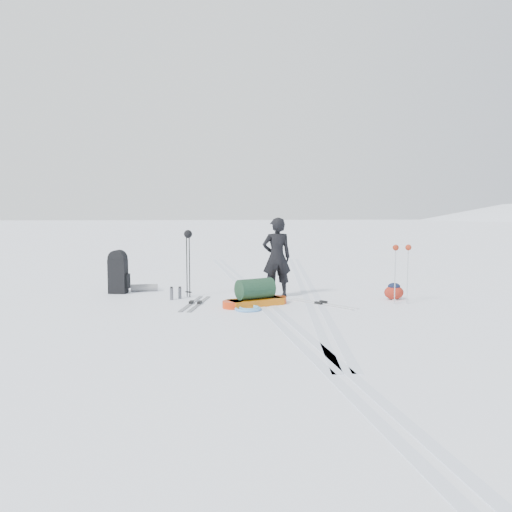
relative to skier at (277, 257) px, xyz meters
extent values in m
plane|color=white|center=(-0.40, -0.41, -0.88)|extent=(200.00, 200.00, 0.00)
cube|color=silver|center=(-0.52, -0.41, -0.87)|extent=(1.40, 17.97, 0.01)
cube|color=silver|center=(-0.28, -0.41, -0.87)|extent=(1.40, 17.97, 0.01)
cube|color=silver|center=(0.88, 1.59, -0.87)|extent=(2.09, 13.88, 0.01)
cube|color=silver|center=(1.12, 1.59, -0.87)|extent=(2.09, 13.88, 0.01)
imported|color=black|center=(0.00, 0.00, 0.00)|extent=(0.67, 0.46, 1.75)
cube|color=#C9640B|center=(-0.58, -0.98, -0.81)|extent=(1.20, 0.87, 0.14)
cylinder|color=#CA400B|center=(-0.12, -0.78, -0.81)|extent=(0.54, 0.54, 0.14)
cylinder|color=red|center=(-1.05, -1.19, -0.81)|extent=(0.54, 0.54, 0.14)
cylinder|color=black|center=(-0.58, -0.98, -0.53)|extent=(0.84, 0.67, 0.41)
cube|color=black|center=(-3.56, 0.87, -0.48)|extent=(0.44, 0.36, 0.79)
cylinder|color=black|center=(-3.56, 0.87, -0.06)|extent=(0.43, 0.34, 0.38)
cube|color=black|center=(-3.36, 0.85, -0.59)|extent=(0.13, 0.22, 0.34)
cylinder|color=slate|center=(-3.00, 1.10, -0.79)|extent=(0.63, 0.21, 0.17)
cylinder|color=black|center=(-1.97, 0.24, -0.19)|extent=(0.03, 0.03, 1.37)
cylinder|color=black|center=(-1.91, 0.17, -0.19)|extent=(0.03, 0.03, 1.37)
torus|color=black|center=(-1.97, 0.24, -0.77)|extent=(0.11, 0.11, 0.01)
torus|color=black|center=(-1.91, 0.17, -0.77)|extent=(0.11, 0.11, 0.01)
sphere|color=black|center=(-1.93, 0.20, 0.51)|extent=(0.18, 0.18, 0.18)
cylinder|color=silver|center=(2.26, -1.13, -0.31)|extent=(0.02, 0.02, 1.14)
cylinder|color=silver|center=(2.53, -1.13, -0.31)|extent=(0.02, 0.02, 1.14)
torus|color=#B1B2B9|center=(2.26, -1.13, -0.79)|extent=(0.09, 0.09, 0.01)
torus|color=#B1B5B9|center=(2.53, -1.13, -0.79)|extent=(0.09, 0.09, 0.01)
sphere|color=maroon|center=(2.26, -1.13, 0.28)|extent=(0.12, 0.12, 0.12)
sphere|color=maroon|center=(2.53, -1.13, 0.28)|extent=(0.12, 0.12, 0.12)
cube|color=gray|center=(-1.70, -0.70, -0.87)|extent=(0.47, 1.69, 0.02)
cube|color=gray|center=(-1.86, -0.66, -0.87)|extent=(0.47, 1.69, 0.02)
cube|color=black|center=(-1.70, -0.70, -0.84)|extent=(0.10, 0.18, 0.05)
cube|color=black|center=(-1.86, -0.66, -0.84)|extent=(0.10, 0.18, 0.05)
cube|color=silver|center=(0.70, -1.04, -0.87)|extent=(1.11, 1.35, 0.01)
cube|color=silver|center=(0.83, -0.94, -0.87)|extent=(1.11, 1.35, 0.01)
cube|color=black|center=(0.70, -1.04, -0.84)|extent=(0.16, 0.17, 0.05)
cube|color=black|center=(0.83, -0.94, -0.84)|extent=(0.16, 0.17, 0.05)
torus|color=#5B9EDD|center=(-0.77, -1.43, -0.85)|extent=(0.59, 0.59, 0.05)
torus|color=#58A8D7|center=(-0.74, -1.39, -0.84)|extent=(0.47, 0.47, 0.05)
ellipsoid|color=maroon|center=(2.45, -0.62, -0.73)|extent=(0.44, 0.35, 0.30)
ellipsoid|color=black|center=(2.45, -0.62, -0.59)|extent=(0.28, 0.23, 0.15)
cylinder|color=#57585E|center=(-2.29, -0.14, -0.75)|extent=(0.08, 0.08, 0.25)
cylinder|color=#4F5156|center=(-2.12, -0.01, -0.76)|extent=(0.08, 0.08, 0.23)
cylinder|color=black|center=(-2.29, -0.14, -0.61)|extent=(0.07, 0.07, 0.03)
cylinder|color=black|center=(-2.12, -0.01, -0.63)|extent=(0.07, 0.07, 0.03)
ellipsoid|color=black|center=(-0.35, 0.04, -0.75)|extent=(0.39, 0.29, 0.24)
camera|label=1|loc=(-1.65, -10.80, 1.01)|focal=35.00mm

